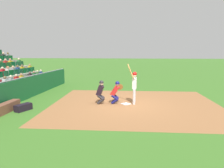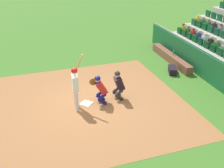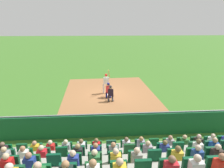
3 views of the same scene
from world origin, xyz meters
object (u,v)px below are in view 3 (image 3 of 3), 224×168
at_px(dugout_bench, 171,124).
at_px(catcher_crouching, 108,89).
at_px(batter_at_plate, 106,81).
at_px(home_plate_marker, 109,94).
at_px(equipment_duffel_bag, 143,120).
at_px(home_plate_umpire, 111,93).
at_px(water_bottle_on_bench, 170,120).

bearing_deg(dugout_bench, catcher_crouching, 124.73).
bearing_deg(catcher_crouching, batter_at_plate, 97.84).
height_order(home_plate_marker, batter_at_plate, batter_at_plate).
xyz_separation_m(home_plate_marker, equipment_duffel_bag, (1.86, -4.86, 0.15)).
xyz_separation_m(home_plate_marker, home_plate_umpire, (0.04, -1.38, 0.69)).
xyz_separation_m(batter_at_plate, dugout_bench, (3.58, -5.97, -0.87)).
bearing_deg(equipment_duffel_bag, water_bottle_on_bench, -7.13).
xyz_separation_m(home_plate_umpire, equipment_duffel_bag, (1.82, -3.48, -0.55)).
height_order(home_plate_umpire, equipment_duffel_bag, home_plate_umpire).
bearing_deg(equipment_duffel_bag, home_plate_marker, 131.52).
bearing_deg(equipment_duffel_bag, home_plate_umpire, 138.22).
relative_size(water_bottle_on_bench, equipment_duffel_bag, 0.31).
bearing_deg(water_bottle_on_bench, dugout_bench, 27.55).
relative_size(batter_at_plate, dugout_bench, 0.53).
distance_m(home_plate_marker, equipment_duffel_bag, 5.20).
bearing_deg(home_plate_marker, equipment_duffel_bag, -69.09).
bearing_deg(dugout_bench, home_plate_marker, 121.29).
xyz_separation_m(home_plate_marker, batter_at_plate, (-0.22, 0.44, 1.07)).
bearing_deg(home_plate_umpire, dugout_bench, -51.29).
height_order(catcher_crouching, equipment_duffel_bag, catcher_crouching).
bearing_deg(dugout_bench, water_bottle_on_bench, -152.45).
height_order(catcher_crouching, water_bottle_on_bench, catcher_crouching).
bearing_deg(batter_at_plate, dugout_bench, -59.03).
bearing_deg(batter_at_plate, catcher_crouching, -82.16).
height_order(water_bottle_on_bench, equipment_duffel_bag, water_bottle_on_bench).
bearing_deg(home_plate_umpire, home_plate_marker, 91.54).
height_order(batter_at_plate, dugout_bench, batter_at_plate).
bearing_deg(home_plate_marker, water_bottle_on_bench, -59.87).
distance_m(batter_at_plate, equipment_duffel_bag, 5.76).
bearing_deg(home_plate_marker, home_plate_umpire, -88.46).
xyz_separation_m(batter_at_plate, equipment_duffel_bag, (2.08, -5.30, -0.93)).
height_order(batter_at_plate, home_plate_umpire, batter_at_plate).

